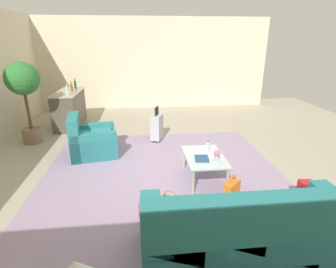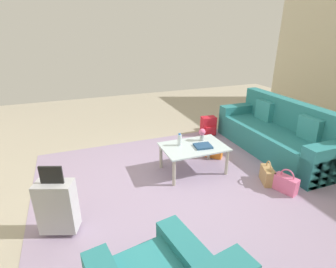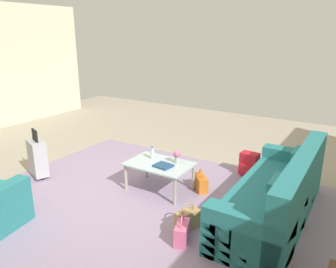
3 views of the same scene
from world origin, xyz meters
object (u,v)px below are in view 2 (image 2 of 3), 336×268
at_px(flower_vase, 202,133).
at_px(handbag_orange, 213,150).
at_px(coffee_table_book, 203,146).
at_px(coffee_table, 194,149).
at_px(handbag_tan, 267,175).
at_px(handbag_pink, 286,184).
at_px(water_bottle, 180,140).
at_px(suitcase_silver, 57,206).
at_px(couch, 279,136).
at_px(backpack_red, 208,126).

height_order(flower_vase, handbag_orange, flower_vase).
bearing_deg(flower_vase, coffee_table_book, 66.50).
distance_m(coffee_table, handbag_tan, 1.16).
height_order(handbag_tan, handbag_pink, same).
distance_m(water_bottle, coffee_table_book, 0.38).
xyz_separation_m(water_bottle, suitcase_silver, (1.80, 0.80, -0.18)).
height_order(couch, coffee_table_book, couch).
bearing_deg(couch, handbag_tan, 41.45).
distance_m(flower_vase, backpack_red, 1.43).
distance_m(handbag_tan, backpack_red, 2.00).
bearing_deg(backpack_red, couch, 123.90).
bearing_deg(suitcase_silver, water_bottle, -156.04).
xyz_separation_m(couch, handbag_orange, (1.24, -0.22, -0.19)).
distance_m(flower_vase, suitcase_silver, 2.39).
bearing_deg(handbag_orange, coffee_table_book, 42.38).
bearing_deg(flower_vase, couch, 178.19).
xyz_separation_m(coffee_table, coffee_table_book, (-0.12, 0.08, 0.07)).
bearing_deg(coffee_table, coffee_table_book, 146.31).
xyz_separation_m(coffee_table, suitcase_silver, (2.00, 0.70, -0.03)).
bearing_deg(coffee_table_book, flower_vase, -106.67).
height_order(flower_vase, backpack_red, flower_vase).
relative_size(couch, handbag_orange, 6.79).
bearing_deg(handbag_pink, coffee_table, -45.65).
relative_size(water_bottle, suitcase_silver, 0.24).
relative_size(coffee_table, handbag_pink, 2.77).
height_order(coffee_table_book, suitcase_silver, suitcase_silver).
xyz_separation_m(suitcase_silver, handbag_pink, (-2.97, 0.29, -0.23)).
bearing_deg(handbag_orange, couch, 169.87).
height_order(couch, handbag_tan, couch).
relative_size(couch, handbag_pink, 6.79).
relative_size(water_bottle, flower_vase, 1.00).
relative_size(handbag_tan, backpack_red, 0.89).
relative_size(coffee_table, handbag_tan, 2.77).
distance_m(coffee_table_book, handbag_orange, 0.68).
xyz_separation_m(suitcase_silver, backpack_red, (-3.00, -1.99, -0.16)).
height_order(couch, water_bottle, couch).
relative_size(coffee_table_book, handbag_tan, 0.72).
bearing_deg(flower_vase, suitcase_silver, 20.95).
distance_m(couch, handbag_orange, 1.27).
xyz_separation_m(handbag_orange, handbag_pink, (-0.41, 1.31, 0.00)).
relative_size(suitcase_silver, handbag_pink, 2.37).
bearing_deg(backpack_red, flower_vase, 55.65).
relative_size(handbag_orange, backpack_red, 0.89).
distance_m(coffee_table, flower_vase, 0.32).
bearing_deg(handbag_orange, coffee_table, 29.85).
height_order(handbag_orange, backpack_red, backpack_red).
bearing_deg(flower_vase, handbag_orange, -153.25).
bearing_deg(suitcase_silver, handbag_pink, 174.45).
bearing_deg(suitcase_silver, backpack_red, -146.44).
bearing_deg(suitcase_silver, flower_vase, -159.05).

